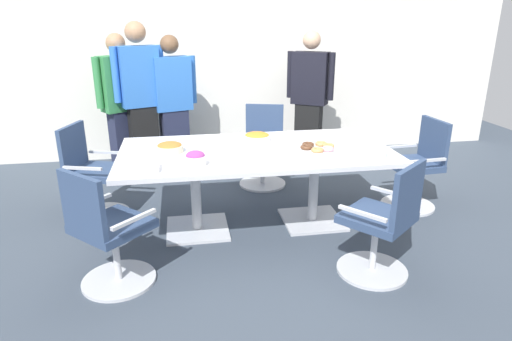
{
  "coord_description": "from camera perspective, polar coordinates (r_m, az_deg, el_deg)",
  "views": [
    {
      "loc": [
        -0.63,
        -3.69,
        1.87
      ],
      "look_at": [
        0.0,
        0.0,
        0.55
      ],
      "focal_mm": 30.77,
      "sensor_mm": 36.0,
      "label": 1
    }
  ],
  "objects": [
    {
      "name": "plate_stack",
      "position": [
        3.87,
        14.99,
        2.24
      ],
      "size": [
        0.23,
        0.23,
        0.04
      ],
      "color": "white",
      "rests_on": "conference_table"
    },
    {
      "name": "person_standing_1",
      "position": [
        5.38,
        -14.72,
        9.02
      ],
      "size": [
        0.6,
        0.36,
        1.82
      ],
      "rotation": [
        0.0,
        0.0,
        -2.78
      ],
      "color": "black",
      "rests_on": "ground"
    },
    {
      "name": "napkin_pile",
      "position": [
        3.47,
        -13.97,
        0.42
      ],
      "size": [
        0.18,
        0.18,
        0.05
      ],
      "primitive_type": "cube",
      "color": "white",
      "rests_on": "conference_table"
    },
    {
      "name": "back_wall",
      "position": [
        6.14,
        -3.93,
        15.0
      ],
      "size": [
        8.0,
        0.1,
        2.8
      ],
      "primitive_type": "cube",
      "color": "white",
      "rests_on": "ground"
    },
    {
      "name": "person_standing_0",
      "position": [
        5.51,
        -17.05,
        8.23
      ],
      "size": [
        0.55,
        0.43,
        1.69
      ],
      "rotation": [
        0.0,
        0.0,
        -2.54
      ],
      "color": "#232842",
      "rests_on": "ground"
    },
    {
      "name": "snack_bowl_pretzels",
      "position": [
        3.89,
        -11.15,
        2.98
      ],
      "size": [
        0.24,
        0.24,
        0.09
      ],
      "color": "beige",
      "rests_on": "conference_table"
    },
    {
      "name": "ground_plane",
      "position": [
        4.19,
        0.0,
        -7.18
      ],
      "size": [
        10.0,
        10.0,
        0.01
      ],
      "primitive_type": "cube",
      "color": "#3D4754"
    },
    {
      "name": "office_chair_3",
      "position": [
        3.4,
        16.19,
        -6.98
      ],
      "size": [
        0.76,
        0.76,
        0.91
      ],
      "rotation": [
        0.0,
        0.0,
        0.68
      ],
      "color": "silver",
      "rests_on": "ground"
    },
    {
      "name": "person_standing_3",
      "position": [
        5.7,
        6.96,
        9.36
      ],
      "size": [
        0.56,
        0.42,
        1.71
      ],
      "rotation": [
        0.0,
        0.0,
        -3.7
      ],
      "color": "black",
      "rests_on": "ground"
    },
    {
      "name": "office_chair_4",
      "position": [
        4.73,
        20.14,
        0.18
      ],
      "size": [
        0.58,
        0.58,
        0.91
      ],
      "rotation": [
        0.0,
        0.0,
        -4.64
      ],
      "color": "silver",
      "rests_on": "ground"
    },
    {
      "name": "conference_table",
      "position": [
        3.95,
        0.0,
        1.03
      ],
      "size": [
        2.4,
        1.2,
        0.75
      ],
      "color": "silver",
      "rests_on": "ground"
    },
    {
      "name": "snack_bowl_chips_orange",
      "position": [
        4.17,
        0.14,
        4.41
      ],
      "size": [
        0.26,
        0.26,
        0.08
      ],
      "color": "white",
      "rests_on": "conference_table"
    },
    {
      "name": "person_standing_2",
      "position": [
        5.46,
        -10.73,
        8.49
      ],
      "size": [
        0.6,
        0.35,
        1.67
      ],
      "rotation": [
        0.0,
        0.0,
        -2.83
      ],
      "color": "#232842",
      "rests_on": "ground"
    },
    {
      "name": "office_chair_1",
      "position": [
        4.52,
        -20.52,
        -0.77
      ],
      "size": [
        0.68,
        0.68,
        0.91
      ],
      "rotation": [
        0.0,
        0.0,
        -1.87
      ],
      "color": "silver",
      "rests_on": "ground"
    },
    {
      "name": "office_chair_0",
      "position": [
        5.08,
        0.93,
        2.68
      ],
      "size": [
        0.67,
        0.67,
        0.91
      ],
      "rotation": [
        0.0,
        0.0,
        -3.42
      ],
      "color": "silver",
      "rests_on": "ground"
    },
    {
      "name": "office_chair_2",
      "position": [
        3.31,
        -18.76,
        -8.01
      ],
      "size": [
        0.76,
        0.76,
        0.91
      ],
      "rotation": [
        0.0,
        0.0,
        -0.78
      ],
      "color": "silver",
      "rests_on": "ground"
    },
    {
      "name": "snack_bowl_candy_mix",
      "position": [
        3.49,
        -7.87,
        1.55
      ],
      "size": [
        0.17,
        0.17,
        0.12
      ],
      "color": "white",
      "rests_on": "conference_table"
    },
    {
      "name": "donut_platter",
      "position": [
        3.93,
        8.06,
        3.0
      ],
      "size": [
        0.32,
        0.31,
        0.04
      ],
      "color": "white",
      "rests_on": "conference_table"
    }
  ]
}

